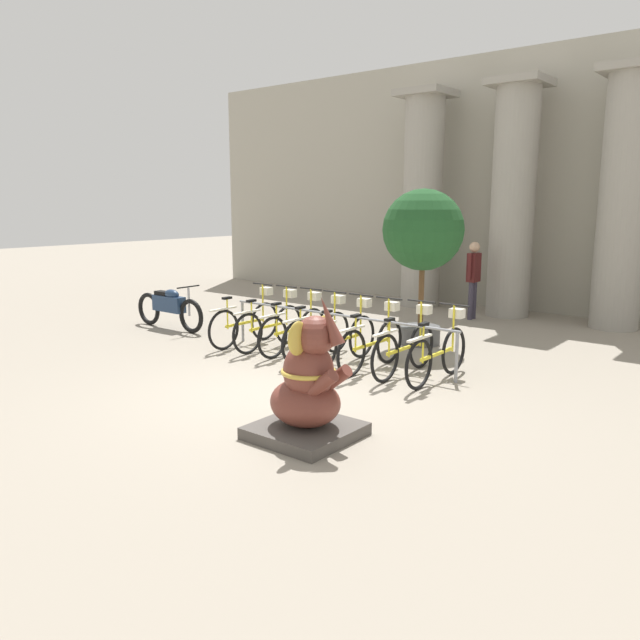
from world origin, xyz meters
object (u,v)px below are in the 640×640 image
Objects in this scene: bicycle_6 at (405,347)px; motorcycle at (169,307)px; bicycle_5 at (372,343)px; person_pedestrian at (473,273)px; bicycle_3 at (318,333)px; bicycle_7 at (438,353)px; bicycle_2 at (295,329)px; bicycle_0 at (246,322)px; bicycle_4 at (345,338)px; bicycle_1 at (270,325)px; elephant_statue at (308,390)px; potted_tree at (423,236)px.

bicycle_6 reaches higher than motorcycle.
bicycle_5 is 4.96m from person_pedestrian.
bicycle_3 is 1.00× the size of bicycle_7.
bicycle_2 reaches higher than motorcycle.
bicycle_0 is 1.00× the size of bicycle_6.
bicycle_6 is (1.65, 0.03, 0.00)m from bicycle_3.
bicycle_4 and bicycle_5 have the same top height.
bicycle_1 is 1.00× the size of bicycle_3.
bicycle_1 is 1.00× the size of bicycle_5.
bicycle_3 is at bearing 127.20° from elephant_statue.
potted_tree is at bearing 46.62° from bicycle_1.
bicycle_0 is 1.00× the size of bicycle_5.
elephant_statue is (3.26, -2.85, 0.13)m from bicycle_1.
bicycle_4 is at bearing 178.18° from bicycle_5.
potted_tree is (0.78, 2.00, 1.54)m from bicycle_3.
bicycle_2 is at bearing 2.91° from bicycle_1.
bicycle_1 is 1.00× the size of bicycle_6.
motorcycle is (-4.99, 0.00, 0.04)m from bicycle_5.
bicycle_3 is at bearing -179.13° from bicycle_7.
bicycle_0 is at bearing -0.43° from motorcycle.
bicycle_0 and bicycle_1 have the same top height.
bicycle_5 is 1.02× the size of person_pedestrian.
bicycle_1 is 2.78m from motorcycle.
bicycle_1 is 3.15m from potted_tree.
person_pedestrian reaches higher than bicycle_5.
bicycle_5 is (0.55, -0.02, 0.00)m from bicycle_4.
elephant_statue is 7.90m from person_pedestrian.
bicycle_0 and bicycle_4 have the same top height.
bicycle_2 is 0.63× the size of potted_tree.
elephant_statue reaches higher than bicycle_4.
potted_tree is at bearing 55.85° from bicycle_2.
bicycle_4 is at bearing -2.27° from bicycle_2.
bicycle_3 is at bearing -0.20° from bicycle_1.
bicycle_6 is 2.65m from potted_tree.
motorcycle is (-6.09, -0.06, 0.04)m from bicycle_7.
bicycle_5 is at bearing -1.82° from bicycle_4.
bicycle_4 is 4.44m from motorcycle.
person_pedestrian is at bearing 103.99° from bicycle_6.
potted_tree is (-0.32, 2.03, 1.54)m from bicycle_5.
bicycle_3 is 0.63× the size of potted_tree.
bicycle_5 is (2.75, 0.01, 0.00)m from bicycle_0.
bicycle_1 is 0.85× the size of motorcycle.
person_pedestrian is at bearing 78.28° from bicycle_2.
bicycle_1 is 1.10m from bicycle_3.
elephant_statue reaches higher than bicycle_0.
bicycle_2 and bicycle_4 have the same top height.
bicycle_6 is 0.55m from bicycle_7.
bicycle_3 is at bearing -111.39° from potted_tree.
motorcycle is at bearing -179.45° from bicycle_7.
bicycle_2 is at bearing 3.85° from bicycle_0.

